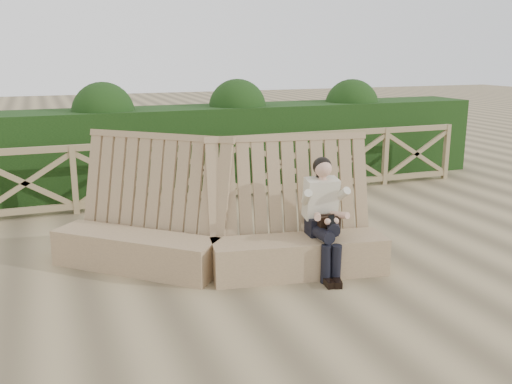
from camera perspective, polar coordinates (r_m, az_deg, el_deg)
name	(u,v)px	position (r m, az deg, el deg)	size (l,w,h in m)	color
ground	(290,272)	(6.72, 3.42, -8.04)	(60.00, 60.00, 0.00)	brown
bench	(217,237)	(6.71, -3.90, -4.53)	(3.71, 2.28, 1.56)	#876A4D
woman	(324,212)	(6.56, 6.80, -2.02)	(0.41, 0.83, 1.34)	black
guardrail	(206,170)	(9.73, -5.07, 2.25)	(10.10, 0.09, 1.10)	#8C7751
hedge	(188,147)	(10.83, -6.85, 4.46)	(12.00, 1.20, 1.50)	black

